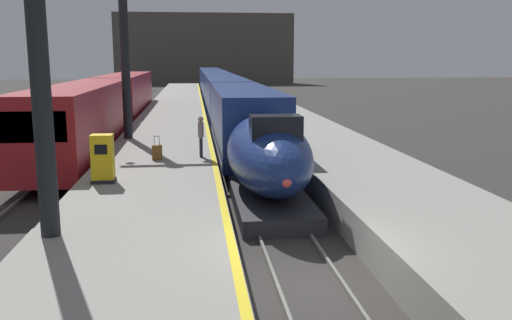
# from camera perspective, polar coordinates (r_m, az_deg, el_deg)

# --- Properties ---
(ground_plane) EXTENTS (260.00, 260.00, 0.00)m
(ground_plane) POSITION_cam_1_polar(r_m,az_deg,el_deg) (12.74, 5.74, -13.17)
(ground_plane) COLOR #33302D
(platform_left) EXTENTS (4.80, 110.00, 1.05)m
(platform_left) POSITION_cam_1_polar(r_m,az_deg,el_deg) (36.46, -8.82, 3.17)
(platform_left) COLOR gray
(platform_left) RESTS_ON ground
(platform_right) EXTENTS (4.80, 110.00, 1.05)m
(platform_right) POSITION_cam_1_polar(r_m,az_deg,el_deg) (37.02, 3.82, 3.38)
(platform_right) COLOR gray
(platform_right) RESTS_ON ground
(platform_left_safety_stripe) EXTENTS (0.20, 107.80, 0.01)m
(platform_left_safety_stripe) POSITION_cam_1_polar(r_m,az_deg,el_deg) (36.38, -5.25, 4.08)
(platform_left_safety_stripe) COLOR yellow
(platform_left_safety_stripe) RESTS_ON platform_left
(rail_main_left) EXTENTS (0.08, 110.00, 0.12)m
(rail_main_left) POSITION_cam_1_polar(r_m,az_deg,el_deg) (39.26, -3.83, 3.11)
(rail_main_left) COLOR slate
(rail_main_left) RESTS_ON ground
(rail_main_right) EXTENTS (0.08, 110.00, 0.12)m
(rail_main_right) POSITION_cam_1_polar(r_m,az_deg,el_deg) (39.36, -1.64, 3.14)
(rail_main_right) COLOR slate
(rail_main_right) RESTS_ON ground
(rail_secondary_left) EXTENTS (0.08, 110.00, 0.12)m
(rail_secondary_left) POSITION_cam_1_polar(r_m,az_deg,el_deg) (39.72, -15.59, 2.83)
(rail_secondary_left) COLOR slate
(rail_secondary_left) RESTS_ON ground
(rail_secondary_right) EXTENTS (0.08, 110.00, 0.12)m
(rail_secondary_right) POSITION_cam_1_polar(r_m,az_deg,el_deg) (39.51, -13.44, 2.89)
(rail_secondary_right) COLOR slate
(rail_secondary_right) RESTS_ON ground
(highspeed_train_main) EXTENTS (2.92, 76.36, 3.60)m
(highspeed_train_main) POSITION_cam_1_polar(r_m,az_deg,el_deg) (52.23, -3.72, 7.05)
(highspeed_train_main) COLOR navy
(highspeed_train_main) RESTS_ON ground
(regional_train_adjacent) EXTENTS (2.85, 36.60, 3.80)m
(regional_train_adjacent) POSITION_cam_1_polar(r_m,az_deg,el_deg) (38.37, -14.87, 5.71)
(regional_train_adjacent) COLOR maroon
(regional_train_adjacent) RESTS_ON ground
(station_column_near) EXTENTS (4.00, 0.68, 8.50)m
(station_column_near) POSITION_cam_1_polar(r_m,az_deg,el_deg) (13.19, -21.71, 14.99)
(station_column_near) COLOR black
(station_column_near) RESTS_ON platform_left
(station_column_mid) EXTENTS (4.00, 0.68, 8.68)m
(station_column_mid) POSITION_cam_1_polar(r_m,az_deg,el_deg) (28.79, -13.51, 12.63)
(station_column_mid) COLOR black
(station_column_mid) RESTS_ON platform_left
(passenger_near_edge) EXTENTS (0.23, 0.57, 1.69)m
(passenger_near_edge) POSITION_cam_1_polar(r_m,az_deg,el_deg) (22.85, -5.74, 2.75)
(passenger_near_edge) COLOR #23232D
(passenger_near_edge) RESTS_ON platform_left
(rolling_suitcase) EXTENTS (0.40, 0.22, 0.98)m
(rolling_suitcase) POSITION_cam_1_polar(r_m,az_deg,el_deg) (22.56, -10.21, 0.78)
(rolling_suitcase) COLOR brown
(rolling_suitcase) RESTS_ON platform_left
(ticket_machine_yellow) EXTENTS (0.76, 0.62, 1.60)m
(ticket_machine_yellow) POSITION_cam_1_polar(r_m,az_deg,el_deg) (18.79, -15.59, -0.04)
(ticket_machine_yellow) COLOR yellow
(ticket_machine_yellow) RESTS_ON platform_left
(terminus_back_wall) EXTENTS (36.00, 2.00, 14.00)m
(terminus_back_wall) POSITION_cam_1_polar(r_m,az_deg,el_deg) (113.44, -5.31, 11.43)
(terminus_back_wall) COLOR #4C4742
(terminus_back_wall) RESTS_ON ground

